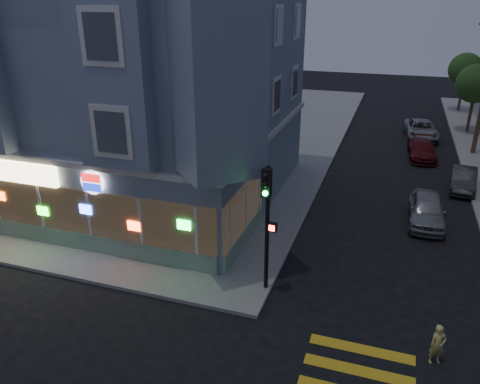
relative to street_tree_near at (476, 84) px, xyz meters
The scene contains 11 objects.
ground 32.62m from the street_tree_near, 112.13° to the right, with size 120.00×120.00×0.00m, color black.
sidewalk_nw 26.91m from the street_tree_near, 164.76° to the right, with size 33.00×42.00×0.15m, color gray.
corner_building 26.39m from the street_tree_near, 133.75° to the right, with size 14.60×14.60×11.40m.
street_tree_near is the anchor object (origin of this frame).
street_tree_far 8.00m from the street_tree_near, 90.00° to the left, with size 3.00×3.00×5.30m.
running_child 28.61m from the street_tree_near, 97.22° to the right, with size 0.48×0.31×1.31m, color #E7E076.
parked_car_a 18.93m from the street_tree_near, 101.13° to the right, with size 1.63×4.06×1.38m, color #95979C.
parked_car_b 13.60m from the street_tree_near, 96.53° to the right, with size 1.29×3.70×1.22m, color #323436.
parked_car_c 9.30m from the street_tree_near, 114.51° to the right, with size 1.69×4.15×1.20m, color maroon.
parked_car_d 5.56m from the street_tree_near, 143.17° to the right, with size 2.23×4.84×1.34m, color #92989C.
traffic_signal 28.00m from the street_tree_near, 109.58° to the right, with size 0.56×0.54×4.78m.
Camera 1 is at (6.61, -10.50, 10.16)m, focal length 35.00 mm.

